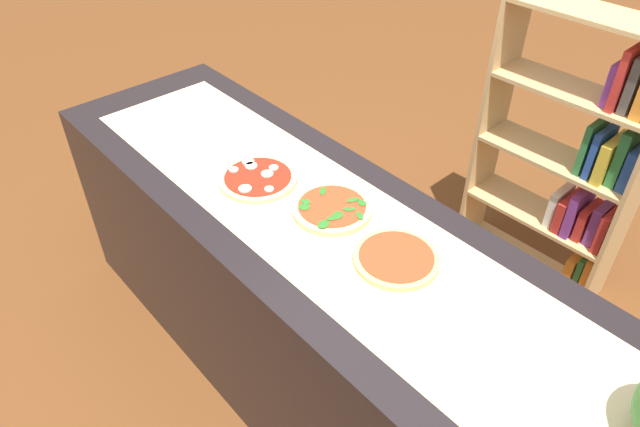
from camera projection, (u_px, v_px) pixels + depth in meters
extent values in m
plane|color=brown|center=(320.00, 378.00, 2.45)|extent=(12.00, 12.00, 0.00)
cube|color=black|center=(320.00, 309.00, 2.17)|extent=(2.55, 0.73, 0.88)
cube|color=beige|center=(320.00, 218.00, 1.89)|extent=(2.20, 0.52, 0.00)
cylinder|color=#E5C17F|center=(258.00, 179.00, 2.05)|extent=(0.28, 0.28, 0.02)
cylinder|color=#AD2314|center=(258.00, 176.00, 2.05)|extent=(0.24, 0.24, 0.00)
cylinder|color=#EFE5CC|center=(249.00, 161.00, 2.11)|extent=(0.04, 0.04, 0.00)
cylinder|color=#EFE5CC|center=(269.00, 189.00, 1.98)|extent=(0.03, 0.03, 0.00)
cylinder|color=#EFE5CC|center=(267.00, 174.00, 2.05)|extent=(0.04, 0.04, 0.00)
cylinder|color=#EFE5CC|center=(234.00, 170.00, 2.07)|extent=(0.03, 0.03, 0.00)
cylinder|color=#EFE5CC|center=(274.00, 168.00, 2.08)|extent=(0.03, 0.03, 0.00)
cylinder|color=#EFE5CC|center=(251.00, 166.00, 2.09)|extent=(0.05, 0.05, 0.00)
cylinder|color=#EFE5CC|center=(245.00, 189.00, 1.98)|extent=(0.05, 0.05, 0.00)
cylinder|color=#E5C17F|center=(332.00, 209.00, 1.91)|extent=(0.27, 0.27, 0.02)
cylinder|color=red|center=(332.00, 206.00, 1.91)|extent=(0.23, 0.23, 0.00)
ellipsoid|color=#286B23|center=(360.00, 215.00, 1.86)|extent=(0.05, 0.04, 0.00)
ellipsoid|color=#286B23|center=(353.00, 200.00, 1.93)|extent=(0.04, 0.05, 0.00)
ellipsoid|color=#286B23|center=(338.00, 215.00, 1.86)|extent=(0.04, 0.05, 0.00)
ellipsoid|color=#286B23|center=(304.00, 207.00, 1.90)|extent=(0.05, 0.05, 0.00)
ellipsoid|color=#286B23|center=(332.00, 218.00, 1.85)|extent=(0.03, 0.04, 0.00)
ellipsoid|color=#286B23|center=(323.00, 191.00, 1.96)|extent=(0.05, 0.05, 0.00)
ellipsoid|color=#286B23|center=(349.00, 209.00, 1.89)|extent=(0.04, 0.05, 0.00)
ellipsoid|color=#286B23|center=(324.00, 224.00, 1.83)|extent=(0.04, 0.05, 0.00)
ellipsoid|color=#286B23|center=(362.00, 203.00, 1.91)|extent=(0.04, 0.03, 0.00)
ellipsoid|color=#286B23|center=(306.00, 201.00, 1.92)|extent=(0.04, 0.03, 0.00)
cylinder|color=#DBB26B|center=(396.00, 258.00, 1.73)|extent=(0.26, 0.26, 0.02)
cylinder|color=red|center=(396.00, 256.00, 1.72)|extent=(0.23, 0.23, 0.00)
cube|color=tan|center=(635.00, 192.00, 2.38)|extent=(0.03, 0.24, 1.31)
cube|color=tan|center=(491.00, 128.00, 2.78)|extent=(0.03, 0.24, 1.31)
cube|color=tan|center=(525.00, 262.00, 2.99)|extent=(0.69, 0.25, 0.02)
cube|color=orange|center=(590.00, 275.00, 2.72)|extent=(0.04, 0.16, 0.26)
cube|color=#2D753D|center=(582.00, 273.00, 2.75)|extent=(0.03, 0.14, 0.23)
cube|color=orange|center=(573.00, 271.00, 2.79)|extent=(0.05, 0.16, 0.20)
cube|color=tan|center=(540.00, 214.00, 2.79)|extent=(0.69, 0.25, 0.02)
cube|color=#B22823|center=(609.00, 228.00, 2.54)|extent=(0.04, 0.19, 0.19)
cube|color=#753384|center=(599.00, 223.00, 2.57)|extent=(0.04, 0.14, 0.19)
cube|color=#B22823|center=(587.00, 220.00, 2.61)|extent=(0.04, 0.16, 0.16)
cube|color=#753384|center=(579.00, 210.00, 2.61)|extent=(0.04, 0.20, 0.23)
cube|color=#B22823|center=(568.00, 211.00, 2.66)|extent=(0.05, 0.19, 0.16)
cube|color=silver|center=(559.00, 205.00, 2.68)|extent=(0.04, 0.17, 0.18)
cube|color=tan|center=(557.00, 158.00, 2.58)|extent=(0.69, 0.25, 0.02)
cube|color=#234799|center=(633.00, 168.00, 2.34)|extent=(0.04, 0.14, 0.18)
cube|color=#2D753D|center=(625.00, 156.00, 2.35)|extent=(0.04, 0.14, 0.25)
cube|color=gold|center=(611.00, 158.00, 2.40)|extent=(0.05, 0.20, 0.19)
cube|color=#234799|center=(601.00, 151.00, 2.42)|extent=(0.03, 0.18, 0.21)
cube|color=#2D753D|center=(592.00, 145.00, 2.43)|extent=(0.03, 0.17, 0.23)
cube|color=tan|center=(577.00, 92.00, 2.38)|extent=(0.69, 0.25, 0.02)
cube|color=#47423D|center=(639.00, 82.00, 2.18)|extent=(0.04, 0.16, 0.22)
cube|color=#B22823|center=(629.00, 76.00, 2.20)|extent=(0.03, 0.20, 0.25)
cube|color=#753384|center=(617.00, 82.00, 2.24)|extent=(0.03, 0.15, 0.17)
cube|color=tan|center=(602.00, 15.00, 2.18)|extent=(0.69, 0.25, 0.02)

